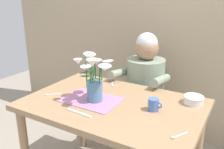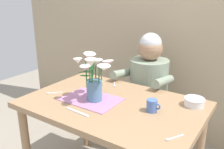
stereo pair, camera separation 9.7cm
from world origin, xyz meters
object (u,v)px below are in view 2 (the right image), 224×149
object	(u,v)px
seated_person	(148,96)
flower_vase	(94,77)
ceramic_bowl	(194,101)
dinner_knife	(77,112)
coffee_cup	(152,106)

from	to	relation	value
seated_person	flower_vase	bearing A→B (deg)	-100.39
seated_person	ceramic_bowl	distance (m)	0.65
seated_person	dinner_knife	world-z (taller)	seated_person
coffee_cup	dinner_knife	bearing A→B (deg)	-144.63
seated_person	flower_vase	size ratio (longest dim) A/B	3.40
dinner_knife	seated_person	bearing A→B (deg)	88.95
dinner_knife	flower_vase	bearing A→B (deg)	98.99
flower_vase	seated_person	bearing A→B (deg)	81.84
flower_vase	coffee_cup	size ratio (longest dim) A/B	3.59
dinner_knife	coffee_cup	bearing A→B (deg)	39.49
flower_vase	dinner_knife	bearing A→B (deg)	-85.14
seated_person	ceramic_bowl	size ratio (longest dim) A/B	8.35
flower_vase	dinner_knife	world-z (taller)	flower_vase
seated_person	flower_vase	distance (m)	0.76
ceramic_bowl	coffee_cup	world-z (taller)	coffee_cup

